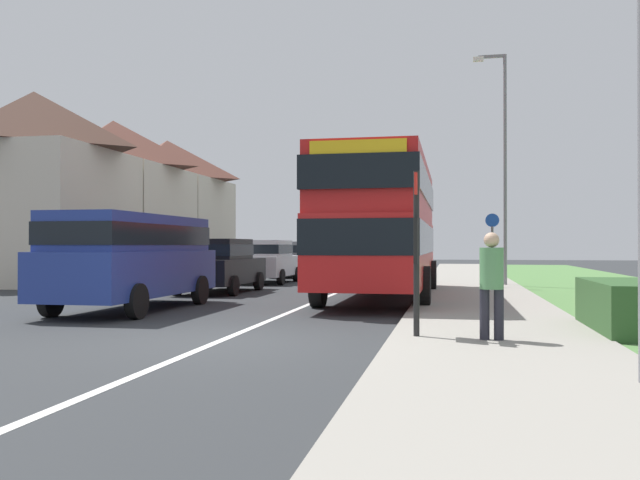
{
  "coord_description": "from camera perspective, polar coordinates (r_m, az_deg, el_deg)",
  "views": [
    {
      "loc": [
        3.53,
        -9.78,
        1.48
      ],
      "look_at": [
        0.65,
        4.65,
        1.6
      ],
      "focal_mm": 37.34,
      "sensor_mm": 36.0,
      "label": 1
    }
  ],
  "objects": [
    {
      "name": "ground_plane",
      "position": [
        10.51,
        -8.57,
        -8.56
      ],
      "size": [
        120.0,
        120.0,
        0.0
      ],
      "primitive_type": "plane",
      "color": "#2D3033"
    },
    {
      "name": "lane_marking_centre",
      "position": [
        18.19,
        0.05,
        -5.12
      ],
      "size": [
        0.14,
        60.0,
        0.01
      ],
      "primitive_type": "cube",
      "color": "silver",
      "rests_on": "ground_plane"
    },
    {
      "name": "pavement_near_side",
      "position": [
        15.86,
        13.72,
        -5.59
      ],
      "size": [
        3.2,
        68.0,
        0.12
      ],
      "primitive_type": "cube",
      "color": "gray",
      "rests_on": "ground_plane"
    },
    {
      "name": "roadside_hedge",
      "position": [
        11.88,
        24.83,
        -5.4
      ],
      "size": [
        1.1,
        2.83,
        0.9
      ],
      "primitive_type": "cube",
      "color": "#2D5128",
      "rests_on": "ground_plane"
    },
    {
      "name": "double_decker_bus",
      "position": [
        18.34,
        5.33,
        1.6
      ],
      "size": [
        2.8,
        9.69,
        3.7
      ],
      "color": "red",
      "rests_on": "ground_plane"
    },
    {
      "name": "parked_van_blue",
      "position": [
        15.78,
        -15.74,
        -1.13
      ],
      "size": [
        2.11,
        5.5,
        2.16
      ],
      "color": "navy",
      "rests_on": "ground_plane"
    },
    {
      "name": "parked_car_black",
      "position": [
        21.02,
        -8.64,
        -1.98
      ],
      "size": [
        1.95,
        4.2,
        1.68
      ],
      "color": "black",
      "rests_on": "ground_plane"
    },
    {
      "name": "parked_car_silver",
      "position": [
        26.1,
        -4.64,
        -1.69
      ],
      "size": [
        2.01,
        4.0,
        1.68
      ],
      "color": "#B7B7BC",
      "rests_on": "ground_plane"
    },
    {
      "name": "parked_car_grey",
      "position": [
        31.23,
        -2.12,
        -1.51
      ],
      "size": [
        1.95,
        4.23,
        1.65
      ],
      "color": "slate",
      "rests_on": "ground_plane"
    },
    {
      "name": "pedestrian_at_stop",
      "position": [
        9.92,
        14.5,
        -3.37
      ],
      "size": [
        0.34,
        0.34,
        1.67
      ],
      "color": "#23232D",
      "rests_on": "ground_plane"
    },
    {
      "name": "bus_stop_sign",
      "position": [
        10.09,
        8.27,
        -0.13
      ],
      "size": [
        0.09,
        0.52,
        2.6
      ],
      "color": "black",
      "rests_on": "ground_plane"
    },
    {
      "name": "cycle_route_sign",
      "position": [
        22.39,
        14.55,
        -0.58
      ],
      "size": [
        0.44,
        0.08,
        2.52
      ],
      "color": "slate",
      "rests_on": "ground_plane"
    },
    {
      "name": "street_lamp_mid",
      "position": [
        24.08,
        15.35,
        7.03
      ],
      "size": [
        1.14,
        0.2,
        8.11
      ],
      "color": "slate",
      "rests_on": "ground_plane"
    },
    {
      "name": "house_terrace_far_side",
      "position": [
        32.79,
        -17.33,
        3.41
      ],
      "size": [
        6.07,
        18.02,
        7.36
      ],
      "color": "beige",
      "rests_on": "ground_plane"
    }
  ]
}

